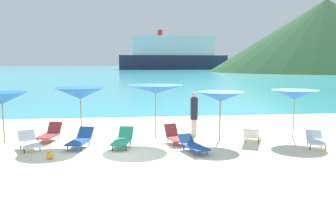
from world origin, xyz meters
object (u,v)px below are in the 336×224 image
at_px(lounge_chair_5, 193,145).
at_px(lounge_chair_1, 29,142).
at_px(beach_ball, 50,155).
at_px(umbrella_1, 2,98).
at_px(lounge_chair_7, 50,133).
at_px(umbrella_4, 220,97).
at_px(umbrella_5, 295,95).
at_px(lounge_chair_3, 316,140).
at_px(umbrella_3, 155,90).
at_px(lounge_chair_2, 123,139).
at_px(lounge_chair_8, 81,139).
at_px(umbrella_2, 80,93).
at_px(cruise_ship, 173,55).
at_px(lounge_chair_4, 252,135).
at_px(lounge_chair_9, 175,136).
at_px(beachgoer_0, 194,113).

bearing_deg(lounge_chair_5, lounge_chair_1, 153.36).
xyz_separation_m(lounge_chair_1, beach_ball, (1.06, -1.51, -0.14)).
relative_size(umbrella_1, lounge_chair_7, 1.32).
xyz_separation_m(umbrella_4, beach_ball, (-6.39, -2.22, -1.68)).
distance_m(umbrella_5, lounge_chair_3, 2.33).
distance_m(lounge_chair_1, lounge_chair_5, 6.09).
xyz_separation_m(umbrella_3, lounge_chair_2, (-1.37, -1.31, -1.79)).
bearing_deg(umbrella_3, lounge_chair_1, -165.13).
bearing_deg(lounge_chair_1, umbrella_4, -18.45).
relative_size(umbrella_5, lounge_chair_8, 1.17).
bearing_deg(umbrella_2, lounge_chair_3, -14.16).
distance_m(umbrella_1, lounge_chair_7, 2.30).
bearing_deg(cruise_ship, umbrella_1, -101.62).
relative_size(umbrella_1, lounge_chair_8, 1.16).
distance_m(umbrella_3, umbrella_4, 2.70).
relative_size(umbrella_2, beach_ball, 8.45).
xyz_separation_m(lounge_chair_3, lounge_chair_4, (-2.07, 1.16, 0.01)).
xyz_separation_m(lounge_chair_1, lounge_chair_7, (0.45, 1.44, 0.02)).
distance_m(umbrella_4, beach_ball, 6.97).
bearing_deg(lounge_chair_2, beach_ball, -136.62).
height_order(umbrella_1, umbrella_4, umbrella_1).
distance_m(lounge_chair_3, beach_ball, 9.69).
relative_size(umbrella_1, umbrella_2, 0.90).
relative_size(umbrella_2, lounge_chair_8, 1.29).
height_order(umbrella_5, lounge_chair_7, umbrella_5).
height_order(umbrella_2, beach_ball, umbrella_2).
bearing_deg(lounge_chair_5, beach_ball, 168.59).
xyz_separation_m(umbrella_1, lounge_chair_5, (7.26, -2.31, -1.55)).
distance_m(lounge_chair_8, cruise_ship, 177.12).
bearing_deg(lounge_chair_7, lounge_chair_5, -12.54).
distance_m(lounge_chair_9, cruise_ship, 176.30).
bearing_deg(lounge_chair_1, lounge_chair_4, -22.69).
bearing_deg(umbrella_5, lounge_chair_8, -175.65).
distance_m(umbrella_1, lounge_chair_2, 5.12).
distance_m(lounge_chair_5, beachgoer_0, 2.93).
height_order(lounge_chair_8, beachgoer_0, beachgoer_0).
distance_m(umbrella_3, umbrella_5, 5.87).
relative_size(lounge_chair_3, lounge_chair_5, 0.90).
bearing_deg(lounge_chair_9, lounge_chair_8, 172.36).
bearing_deg(lounge_chair_5, lounge_chair_3, -14.88).
xyz_separation_m(umbrella_3, lounge_chair_5, (1.16, -2.38, -1.84)).
distance_m(umbrella_5, lounge_chair_9, 5.40).
height_order(umbrella_2, lounge_chair_8, umbrella_2).
height_order(lounge_chair_7, beach_ball, lounge_chair_7).
relative_size(lounge_chair_1, lounge_chair_2, 0.89).
bearing_deg(lounge_chair_9, lounge_chair_5, -84.67).
relative_size(umbrella_4, lounge_chair_8, 1.20).
bearing_deg(umbrella_4, lounge_chair_7, 173.96).
bearing_deg(umbrella_3, umbrella_4, -12.48).
height_order(umbrella_3, umbrella_4, umbrella_3).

